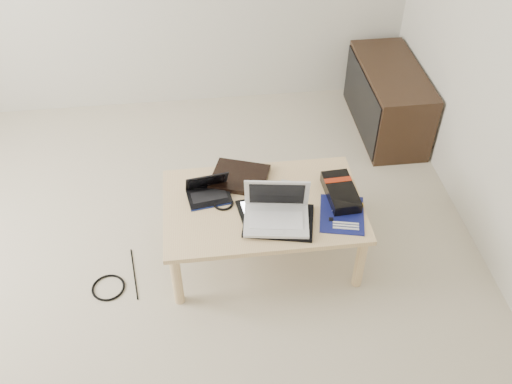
{
  "coord_description": "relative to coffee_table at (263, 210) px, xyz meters",
  "views": [
    {
      "loc": [
        0.4,
        -1.93,
        2.59
      ],
      "look_at": [
        0.67,
        0.31,
        0.49
      ],
      "focal_mm": 40.0,
      "sensor_mm": 36.0,
      "label": 1
    }
  ],
  "objects": [
    {
      "name": "white_laptop",
      "position": [
        0.05,
        -0.14,
        0.12
      ],
      "size": [
        0.37,
        0.29,
        0.24
      ],
      "color": "silver",
      "rests_on": "neoprene_sleeve"
    },
    {
      "name": "media_cabinet",
      "position": [
        1.07,
        1.14,
        -0.1
      ],
      "size": [
        0.41,
        0.9,
        0.5
      ],
      "color": "#362216",
      "rests_on": "ground"
    },
    {
      "name": "tablet",
      "position": [
        -0.02,
        -0.04,
        0.05
      ],
      "size": [
        0.27,
        0.22,
        0.01
      ],
      "color": "black",
      "rests_on": "coffee_table"
    },
    {
      "name": "motherboard",
      "position": [
        0.42,
        -0.14,
        0.05
      ],
      "size": [
        0.3,
        0.34,
        0.01
      ],
      "color": "#0C124D",
      "rests_on": "coffee_table"
    },
    {
      "name": "neoprene_sleeve",
      "position": [
        0.06,
        -0.15,
        0.06
      ],
      "size": [
        0.42,
        0.34,
        0.02
      ],
      "primitive_type": "cube",
      "rotation": [
        0.0,
        0.0,
        -0.22
      ],
      "color": "black",
      "rests_on": "coffee_table"
    },
    {
      "name": "cable_coil",
      "position": [
        -0.22,
        0.02,
        0.06
      ],
      "size": [
        0.15,
        0.15,
        0.01
      ],
      "primitive_type": "torus",
      "rotation": [
        0.0,
        0.0,
        0.35
      ],
      "color": "black",
      "rests_on": "coffee_table"
    },
    {
      "name": "book",
      "position": [
        -0.11,
        0.22,
        0.06
      ],
      "size": [
        0.38,
        0.35,
        0.03
      ],
      "color": "black",
      "rests_on": "coffee_table"
    },
    {
      "name": "floor_cable_coil",
      "position": [
        -0.9,
        -0.17,
        -0.35
      ],
      "size": [
        0.23,
        0.23,
        0.01
      ],
      "primitive_type": "torus",
      "rotation": [
        0.0,
        0.0,
        -0.3
      ],
      "color": "black",
      "rests_on": "ground"
    },
    {
      "name": "remote",
      "position": [
        0.11,
        0.04,
        0.06
      ],
      "size": [
        0.14,
        0.25,
        0.02
      ],
      "color": "silver",
      "rests_on": "coffee_table"
    },
    {
      "name": "netbook",
      "position": [
        -0.29,
        0.1,
        0.08
      ],
      "size": [
        0.26,
        0.21,
        0.16
      ],
      "color": "black",
      "rests_on": "coffee_table"
    },
    {
      "name": "floor_cable_trail",
      "position": [
        -0.76,
        -0.08,
        -0.35
      ],
      "size": [
        0.06,
        0.38,
        0.01
      ],
      "primitive_type": "cylinder",
      "rotation": [
        1.57,
        0.0,
        0.14
      ],
      "color": "black",
      "rests_on": "ground"
    },
    {
      "name": "gpu_box",
      "position": [
        0.44,
        0.01,
        0.08
      ],
      "size": [
        0.17,
        0.32,
        0.07
      ],
      "color": "black",
      "rests_on": "coffee_table"
    },
    {
      "name": "room_shell",
      "position": [
        -0.71,
        -0.31,
        1.32
      ],
      "size": [
        4.2,
        4.2,
        2.7
      ],
      "color": "beige",
      "rests_on": "ground"
    },
    {
      "name": "ground",
      "position": [
        -0.71,
        -0.31,
        -0.35
      ],
      "size": [
        4.0,
        4.0,
        0.0
      ],
      "primitive_type": "plane",
      "color": "beige",
      "rests_on": "ground"
    },
    {
      "name": "coffee_table",
      "position": [
        0.0,
        0.0,
        0.0
      ],
      "size": [
        1.1,
        0.7,
        0.4
      ],
      "color": "#DABE83",
      "rests_on": "ground"
    }
  ]
}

